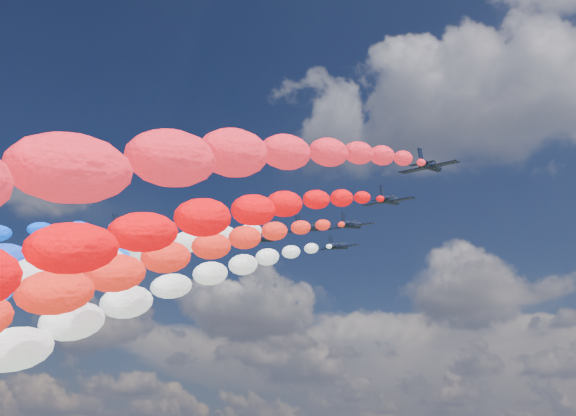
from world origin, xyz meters
The scene contains 14 objects.
jet_0 centered at (-29.39, -5.76, 110.46)m, with size 9.31×12.48×2.75m, color black, non-canonical shape.
jet_1 centered at (-18.45, 4.62, 110.46)m, with size 9.31×12.48×2.75m, color black, non-canonical shape.
jet_2 centered at (-10.55, 12.84, 110.46)m, with size 9.31×12.48×2.75m, color black, non-canonical shape.
trail_2 centered at (-10.55, -48.87, 83.98)m, with size 5.81×119.07×55.84m, color blue, non-canonical shape.
jet_3 centered at (1.02, 10.98, 110.46)m, with size 9.31×12.48×2.75m, color black, non-canonical shape.
trail_3 centered at (1.02, -50.72, 83.98)m, with size 5.81×119.07×55.84m, color silver, non-canonical shape.
jet_4 centered at (1.48, 24.74, 110.46)m, with size 9.31×12.48×2.75m, color black, non-canonical shape.
trail_4 centered at (1.48, -36.97, 83.98)m, with size 5.81×119.07×55.84m, color silver, non-canonical shape.
jet_5 centered at (9.16, 13.17, 110.46)m, with size 9.31×12.48×2.75m, color black, non-canonical shape.
trail_5 centered at (9.16, -48.54, 83.98)m, with size 5.81×119.07×55.84m, color red, non-canonical shape.
jet_6 centered at (20.25, 3.93, 110.46)m, with size 9.31×12.48×2.75m, color black, non-canonical shape.
trail_6 centered at (20.25, -57.78, 83.98)m, with size 5.81×119.07×55.84m, color #F40309, non-canonical shape.
jet_7 centered at (30.93, -7.48, 110.46)m, with size 9.31×12.48×2.75m, color black, non-canonical shape.
trail_7 centered at (30.93, -69.19, 83.98)m, with size 5.81×119.07×55.84m, color red, non-canonical shape.
Camera 1 is at (57.70, -108.49, 65.33)m, focal length 44.45 mm.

